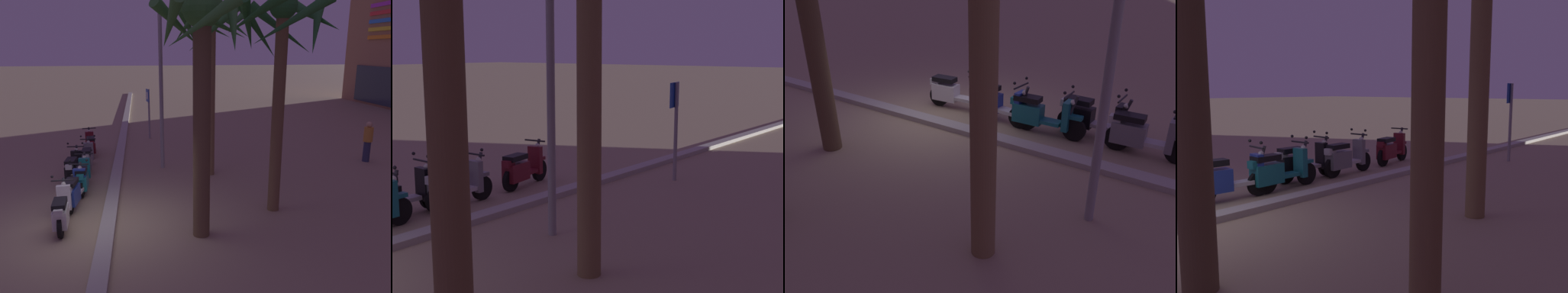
# 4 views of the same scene
# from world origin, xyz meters

# --- Properties ---
(ground_plane) EXTENTS (200.00, 200.00, 0.00)m
(ground_plane) POSITION_xyz_m (0.00, 0.00, 0.00)
(ground_plane) COLOR #9E896B
(curb_strip) EXTENTS (60.00, 0.36, 0.12)m
(curb_strip) POSITION_xyz_m (0.00, 0.22, 0.06)
(curb_strip) COLOR #ADA89E
(curb_strip) RESTS_ON ground
(scooter_grey_second_in_line) EXTENTS (1.72, 0.56, 1.17)m
(scooter_grey_second_in_line) POSITION_xyz_m (-4.71, -0.82, 0.45)
(scooter_grey_second_in_line) COLOR black
(scooter_grey_second_in_line) RESTS_ON ground
(scooter_black_mid_front) EXTENTS (1.83, 0.56, 1.17)m
(scooter_black_mid_front) POSITION_xyz_m (-3.53, -1.14, 0.46)
(scooter_black_mid_front) COLOR black
(scooter_black_mid_front) RESTS_ON ground
(scooter_teal_mid_centre) EXTENTS (1.85, 0.56, 1.17)m
(scooter_teal_mid_centre) POSITION_xyz_m (-2.51, -0.69, 0.45)
(scooter_teal_mid_centre) COLOR black
(scooter_teal_mid_centre) RESTS_ON ground
(scooter_blue_tail_end) EXTENTS (1.86, 0.56, 1.17)m
(scooter_blue_tail_end) POSITION_xyz_m (-1.36, -0.77, 0.46)
(scooter_blue_tail_end) COLOR black
(scooter_blue_tail_end) RESTS_ON ground
(scooter_white_far_back) EXTENTS (1.79, 0.56, 1.17)m
(scooter_white_far_back) POSITION_xyz_m (-0.01, -0.86, 0.45)
(scooter_white_far_back) COLOR black
(scooter_white_far_back) RESTS_ON ground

